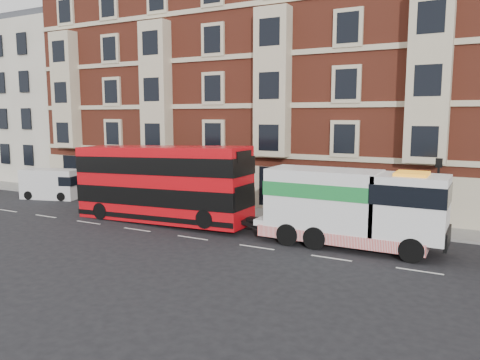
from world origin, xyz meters
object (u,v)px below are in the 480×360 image
at_px(pedestrian, 111,186).
at_px(double_decker_bus, 161,183).
at_px(tow_truck, 348,207).
at_px(box_van, 51,184).

bearing_deg(pedestrian, double_decker_bus, -32.01).
relative_size(tow_truck, pedestrian, 6.01).
bearing_deg(double_decker_bus, tow_truck, -0.00).
distance_m(tow_truck, pedestrian, 22.45).
height_order(box_van, pedestrian, box_van).
relative_size(box_van, pedestrian, 3.11).
bearing_deg(tow_truck, box_van, 174.05).
xyz_separation_m(double_decker_bus, box_van, (-13.43, 2.66, -1.39)).
xyz_separation_m(double_decker_bus, tow_truck, (12.06, -0.00, -0.45)).
distance_m(box_van, pedestrian, 4.79).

